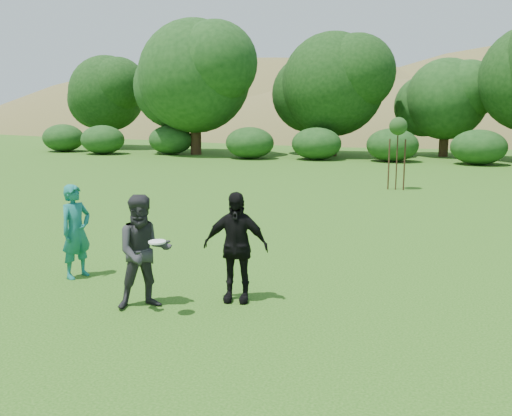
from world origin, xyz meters
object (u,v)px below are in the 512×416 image
Objects in this scene: player_teal at (76,231)px; player_black at (236,247)px; player_grey at (144,252)px; sapling at (398,128)px.

player_teal is 0.96× the size of player_black.
player_teal is 0.96× the size of player_grey.
sapling is (2.40, 15.08, 1.48)m from player_grey.
player_grey reaches higher than player_teal.
player_grey is at bearing -101.71° from player_teal.
player_grey is 1.00× the size of player_black.
player_teal is 0.64× the size of sapling.
sapling is (4.50, 14.04, 1.51)m from player_teal.
player_black is 14.39m from sapling.
player_black is at bearing -79.29° from player_teal.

